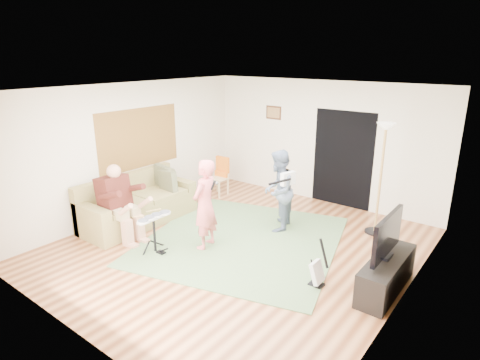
{
  "coord_description": "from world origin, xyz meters",
  "views": [
    {
      "loc": [
        3.9,
        -5.02,
        3.23
      ],
      "look_at": [
        -0.19,
        0.3,
        1.11
      ],
      "focal_mm": 30.0,
      "sensor_mm": 36.0,
      "label": 1
    }
  ],
  "objects_px": {
    "singer": "(205,205)",
    "guitarist": "(278,191)",
    "drum_kit": "(155,236)",
    "dining_chair": "(219,182)",
    "guitar_spare": "(318,272)",
    "tv_cabinet": "(386,274)",
    "sofa": "(136,207)",
    "television": "(387,235)",
    "torchiere_lamp": "(383,159)"
  },
  "relations": [
    {
      "from": "guitarist",
      "to": "dining_chair",
      "type": "relative_size",
      "value": 1.72
    },
    {
      "from": "tv_cabinet",
      "to": "television",
      "type": "relative_size",
      "value": 1.36
    },
    {
      "from": "singer",
      "to": "guitar_spare",
      "type": "distance_m",
      "value": 2.19
    },
    {
      "from": "guitarist",
      "to": "tv_cabinet",
      "type": "relative_size",
      "value": 1.11
    },
    {
      "from": "television",
      "to": "drum_kit",
      "type": "bearing_deg",
      "value": -160.59
    },
    {
      "from": "guitar_spare",
      "to": "torchiere_lamp",
      "type": "relative_size",
      "value": 0.37
    },
    {
      "from": "dining_chair",
      "to": "television",
      "type": "distance_m",
      "value": 4.81
    },
    {
      "from": "guitar_spare",
      "to": "singer",
      "type": "bearing_deg",
      "value": -178.23
    },
    {
      "from": "dining_chair",
      "to": "tv_cabinet",
      "type": "relative_size",
      "value": 0.64
    },
    {
      "from": "drum_kit",
      "to": "dining_chair",
      "type": "height_order",
      "value": "dining_chair"
    },
    {
      "from": "torchiere_lamp",
      "to": "television",
      "type": "height_order",
      "value": "torchiere_lamp"
    },
    {
      "from": "tv_cabinet",
      "to": "sofa",
      "type": "bearing_deg",
      "value": -173.28
    },
    {
      "from": "sofa",
      "to": "dining_chair",
      "type": "bearing_deg",
      "value": 82.99
    },
    {
      "from": "guitar_spare",
      "to": "tv_cabinet",
      "type": "bearing_deg",
      "value": 30.86
    },
    {
      "from": "singer",
      "to": "guitarist",
      "type": "distance_m",
      "value": 1.52
    },
    {
      "from": "drum_kit",
      "to": "singer",
      "type": "bearing_deg",
      "value": 49.57
    },
    {
      "from": "tv_cabinet",
      "to": "dining_chair",
      "type": "bearing_deg",
      "value": 159.65
    },
    {
      "from": "guitar_spare",
      "to": "torchiere_lamp",
      "type": "xyz_separation_m",
      "value": [
        0.02,
        2.31,
        1.21
      ]
    },
    {
      "from": "sofa",
      "to": "dining_chair",
      "type": "relative_size",
      "value": 2.56
    },
    {
      "from": "singer",
      "to": "television",
      "type": "distance_m",
      "value": 2.94
    },
    {
      "from": "drum_kit",
      "to": "guitarist",
      "type": "bearing_deg",
      "value": 60.82
    },
    {
      "from": "drum_kit",
      "to": "sofa",
      "type": "bearing_deg",
      "value": 153.49
    },
    {
      "from": "torchiere_lamp",
      "to": "television",
      "type": "xyz_separation_m",
      "value": [
        0.75,
        -1.82,
        -0.58
      ]
    },
    {
      "from": "sofa",
      "to": "television",
      "type": "height_order",
      "value": "television"
    },
    {
      "from": "drum_kit",
      "to": "guitarist",
      "type": "relative_size",
      "value": 0.44
    },
    {
      "from": "singer",
      "to": "guitarist",
      "type": "bearing_deg",
      "value": 145.61
    },
    {
      "from": "sofa",
      "to": "guitar_spare",
      "type": "bearing_deg",
      "value": 1.07
    },
    {
      "from": "dining_chair",
      "to": "tv_cabinet",
      "type": "bearing_deg",
      "value": -20.8
    },
    {
      "from": "guitar_spare",
      "to": "tv_cabinet",
      "type": "height_order",
      "value": "guitar_spare"
    },
    {
      "from": "torchiere_lamp",
      "to": "television",
      "type": "relative_size",
      "value": 2.02
    },
    {
      "from": "singer",
      "to": "tv_cabinet",
      "type": "distance_m",
      "value": 3.04
    },
    {
      "from": "sofa",
      "to": "television",
      "type": "distance_m",
      "value": 4.82
    },
    {
      "from": "guitarist",
      "to": "dining_chair",
      "type": "height_order",
      "value": "guitarist"
    },
    {
      "from": "guitarist",
      "to": "dining_chair",
      "type": "bearing_deg",
      "value": -129.97
    },
    {
      "from": "singer",
      "to": "tv_cabinet",
      "type": "xyz_separation_m",
      "value": [
        2.94,
        0.56,
        -0.54
      ]
    },
    {
      "from": "tv_cabinet",
      "to": "torchiere_lamp",
      "type": "bearing_deg",
      "value": 113.64
    },
    {
      "from": "sofa",
      "to": "guitar_spare",
      "type": "relative_size",
      "value": 3.03
    },
    {
      "from": "torchiere_lamp",
      "to": "television",
      "type": "distance_m",
      "value": 2.05
    },
    {
      "from": "sofa",
      "to": "singer",
      "type": "xyz_separation_m",
      "value": [
        1.86,
        0.01,
        0.48
      ]
    },
    {
      "from": "drum_kit",
      "to": "guitar_spare",
      "type": "distance_m",
      "value": 2.77
    },
    {
      "from": "guitarist",
      "to": "guitar_spare",
      "type": "distance_m",
      "value": 2.1
    },
    {
      "from": "singer",
      "to": "torchiere_lamp",
      "type": "xyz_separation_m",
      "value": [
        2.14,
        2.38,
        0.64
      ]
    },
    {
      "from": "drum_kit",
      "to": "guitar_spare",
      "type": "relative_size",
      "value": 0.89
    },
    {
      "from": "sofa",
      "to": "tv_cabinet",
      "type": "bearing_deg",
      "value": 6.72
    },
    {
      "from": "drum_kit",
      "to": "singer",
      "type": "xyz_separation_m",
      "value": [
        0.56,
        0.66,
        0.49
      ]
    },
    {
      "from": "guitarist",
      "to": "guitar_spare",
      "type": "bearing_deg",
      "value": 29.97
    },
    {
      "from": "singer",
      "to": "television",
      "type": "bearing_deg",
      "value": 89.32
    },
    {
      "from": "singer",
      "to": "guitar_spare",
      "type": "xyz_separation_m",
      "value": [
        2.12,
        0.07,
        -0.57
      ]
    },
    {
      "from": "television",
      "to": "guitar_spare",
      "type": "bearing_deg",
      "value": -147.54
    },
    {
      "from": "drum_kit",
      "to": "torchiere_lamp",
      "type": "distance_m",
      "value": 4.22
    }
  ]
}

